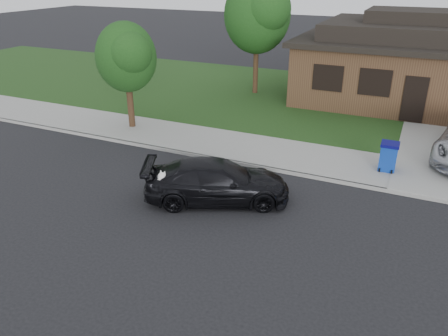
% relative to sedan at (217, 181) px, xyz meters
% --- Properties ---
extents(ground, '(120.00, 120.00, 0.00)m').
position_rel_sedan_xyz_m(ground, '(1.10, -0.72, -0.65)').
color(ground, black).
rests_on(ground, ground).
extents(sidewalk, '(60.00, 3.00, 0.12)m').
position_rel_sedan_xyz_m(sidewalk, '(1.10, 4.28, -0.59)').
color(sidewalk, gray).
rests_on(sidewalk, ground).
extents(curb, '(60.00, 0.12, 0.12)m').
position_rel_sedan_xyz_m(curb, '(1.10, 2.78, -0.59)').
color(curb, gray).
rests_on(curb, ground).
extents(lawn, '(60.00, 13.00, 0.13)m').
position_rel_sedan_xyz_m(lawn, '(1.10, 12.28, -0.59)').
color(lawn, '#193814').
rests_on(lawn, ground).
extents(sedan, '(4.85, 3.54, 1.31)m').
position_rel_sedan_xyz_m(sedan, '(0.00, 0.00, 0.00)').
color(sedan, black).
rests_on(sedan, ground).
extents(recycling_bin, '(0.63, 0.67, 1.02)m').
position_rel_sedan_xyz_m(recycling_bin, '(4.66, 4.33, -0.02)').
color(recycling_bin, '#0D3398').
rests_on(recycling_bin, sidewalk).
extents(house, '(12.60, 8.60, 4.65)m').
position_rel_sedan_xyz_m(house, '(5.10, 14.28, 1.48)').
color(house, '#422B1C').
rests_on(house, ground).
extents(tree_0, '(3.78, 3.60, 6.34)m').
position_rel_sedan_xyz_m(tree_0, '(-3.23, 12.16, 3.82)').
color(tree_0, '#332114').
rests_on(tree_0, ground).
extents(tree_2, '(2.73, 2.60, 4.59)m').
position_rel_sedan_xyz_m(tree_2, '(-6.28, 4.39, 2.61)').
color(tree_2, '#332114').
rests_on(tree_2, ground).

